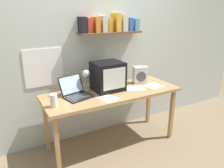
# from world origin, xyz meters

# --- Properties ---
(ground_plane) EXTENTS (12.00, 12.00, 0.00)m
(ground_plane) POSITION_xyz_m (0.00, 0.00, 0.00)
(ground_plane) COLOR #846F55
(back_wall) EXTENTS (5.60, 0.24, 2.60)m
(back_wall) POSITION_xyz_m (0.00, 0.44, 1.30)
(back_wall) COLOR silver
(back_wall) RESTS_ON ground_plane
(corner_desk) EXTENTS (1.72, 0.64, 0.76)m
(corner_desk) POSITION_xyz_m (0.00, 0.00, 0.69)
(corner_desk) COLOR tan
(corner_desk) RESTS_ON ground_plane
(crt_monitor) EXTENTS (0.38, 0.34, 0.36)m
(crt_monitor) POSITION_xyz_m (-0.01, 0.08, 0.94)
(crt_monitor) COLOR black
(crt_monitor) RESTS_ON corner_desk
(laptop) EXTENTS (0.37, 0.39, 0.22)m
(laptop) POSITION_xyz_m (-0.45, 0.07, 0.82)
(laptop) COLOR black
(laptop) RESTS_ON corner_desk
(desk_lamp) EXTENTS (0.11, 0.16, 0.28)m
(desk_lamp) POSITION_xyz_m (-0.28, 0.17, 0.95)
(desk_lamp) COLOR silver
(desk_lamp) RESTS_ON corner_desk
(juice_glass) EXTENTS (0.08, 0.08, 0.14)m
(juice_glass) POSITION_xyz_m (-0.76, -0.11, 0.82)
(juice_glass) COLOR white
(juice_glass) RESTS_ON corner_desk
(space_heater) EXTENTS (0.21, 0.17, 0.23)m
(space_heater) POSITION_xyz_m (0.51, 0.12, 0.88)
(space_heater) COLOR white
(space_heater) RESTS_ON corner_desk
(open_notebook) EXTENTS (0.24, 0.22, 0.00)m
(open_notebook) POSITION_xyz_m (0.59, -0.09, 0.76)
(open_notebook) COLOR white
(open_notebook) RESTS_ON corner_desk
(loose_paper_near_monitor) EXTENTS (0.23, 0.24, 0.00)m
(loose_paper_near_monitor) POSITION_xyz_m (-0.15, -0.18, 0.76)
(loose_paper_near_monitor) COLOR white
(loose_paper_near_monitor) RESTS_ON corner_desk
(loose_paper_near_laptop) EXTENTS (0.30, 0.27, 0.00)m
(loose_paper_near_laptop) POSITION_xyz_m (0.33, -0.04, 0.76)
(loose_paper_near_laptop) COLOR white
(loose_paper_near_laptop) RESTS_ON corner_desk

